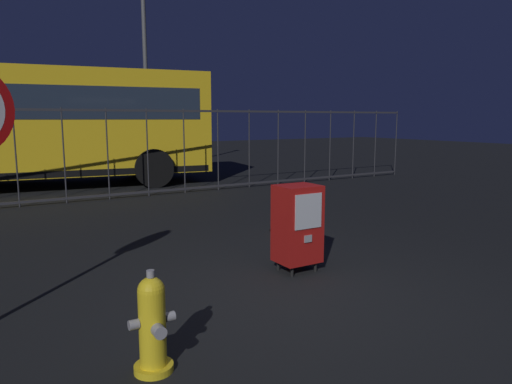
# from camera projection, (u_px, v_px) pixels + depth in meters

# --- Properties ---
(ground_plane) EXTENTS (60.00, 60.00, 0.00)m
(ground_plane) POSITION_uv_depth(u_px,v_px,m) (294.00, 300.00, 4.69)
(ground_plane) COLOR black
(fire_hydrant) EXTENTS (0.33, 0.32, 0.75)m
(fire_hydrant) POSITION_uv_depth(u_px,v_px,m) (152.00, 325.00, 3.32)
(fire_hydrant) COLOR yellow
(fire_hydrant) RESTS_ON ground_plane
(newspaper_box_primary) EXTENTS (0.48, 0.42, 1.02)m
(newspaper_box_primary) POSITION_uv_depth(u_px,v_px,m) (297.00, 224.00, 5.50)
(newspaper_box_primary) COLOR black
(newspaper_box_primary) RESTS_ON ground_plane
(traffic_cone) EXTENTS (0.36, 0.36, 0.53)m
(traffic_cone) POSITION_uv_depth(u_px,v_px,m) (285.00, 216.00, 7.47)
(traffic_cone) COLOR black
(traffic_cone) RESTS_ON ground_plane
(fence_barrier) EXTENTS (18.03, 0.04, 2.00)m
(fence_barrier) POSITION_uv_depth(u_px,v_px,m) (108.00, 154.00, 10.36)
(fence_barrier) COLOR #2D2D33
(fence_barrier) RESTS_ON ground_plane
(street_light_far_right) EXTENTS (0.32, 0.32, 6.91)m
(street_light_far_right) POSITION_uv_depth(u_px,v_px,m) (145.00, 49.00, 15.49)
(street_light_far_right) COLOR #4C4F54
(street_light_far_right) RESTS_ON ground_plane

